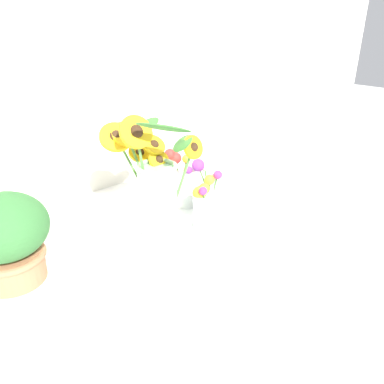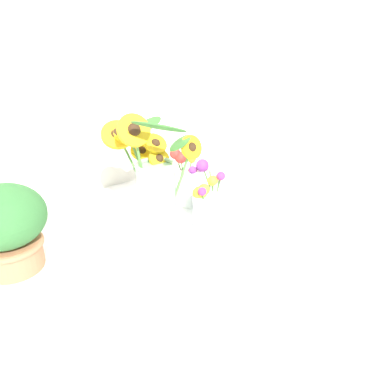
{
  "view_description": "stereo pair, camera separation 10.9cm",
  "coord_description": "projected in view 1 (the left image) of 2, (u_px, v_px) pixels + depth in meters",
  "views": [
    {
      "loc": [
        -0.68,
        -0.67,
        0.59
      ],
      "look_at": [
        -0.03,
        0.07,
        0.13
      ],
      "focal_mm": 35.0,
      "sensor_mm": 36.0,
      "label": 1
    },
    {
      "loc": [
        -0.6,
        -0.74,
        0.59
      ],
      "look_at": [
        -0.03,
        0.07,
        0.13
      ],
      "focal_mm": 35.0,
      "sensor_mm": 36.0,
      "label": 2
    }
  ],
  "objects": [
    {
      "name": "ground_plane",
      "position": [
        215.0,
        236.0,
        1.11
      ],
      "size": [
        6.0,
        6.0,
        0.0
      ],
      "primitive_type": "plane",
      "color": "silver"
    },
    {
      "name": "serving_tray",
      "position": [
        192.0,
        228.0,
        1.14
      ],
      "size": [
        0.51,
        0.51,
        0.02
      ],
      "color": "silver",
      "rests_on": "ground_plane"
    },
    {
      "name": "vase_small_center",
      "position": [
        206.0,
        208.0,
        1.11
      ],
      "size": [
        0.08,
        0.08,
        0.14
      ],
      "color": "white",
      "rests_on": "serving_tray"
    },
    {
      "name": "mason_jar_sunflowers",
      "position": [
        155.0,
        186.0,
        1.03
      ],
      "size": [
        0.23,
        0.27,
        0.37
      ],
      "color": "#99CC9E",
      "rests_on": "serving_tray"
    },
    {
      "name": "potted_plant",
      "position": [
        6.0,
        236.0,
        0.88
      ],
      "size": [
        0.2,
        0.2,
        0.23
      ],
      "color": "#B7704C",
      "rests_on": "ground_plane"
    },
    {
      "name": "vase_bulb_right",
      "position": [
        209.0,
        185.0,
        1.2
      ],
      "size": [
        0.09,
        0.1,
        0.17
      ],
      "color": "white",
      "rests_on": "serving_tray"
    },
    {
      "name": "vase_small_back",
      "position": [
        184.0,
        181.0,
        1.22
      ],
      "size": [
        0.08,
        0.09,
        0.2
      ],
      "color": "white",
      "rests_on": "serving_tray"
    }
  ]
}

